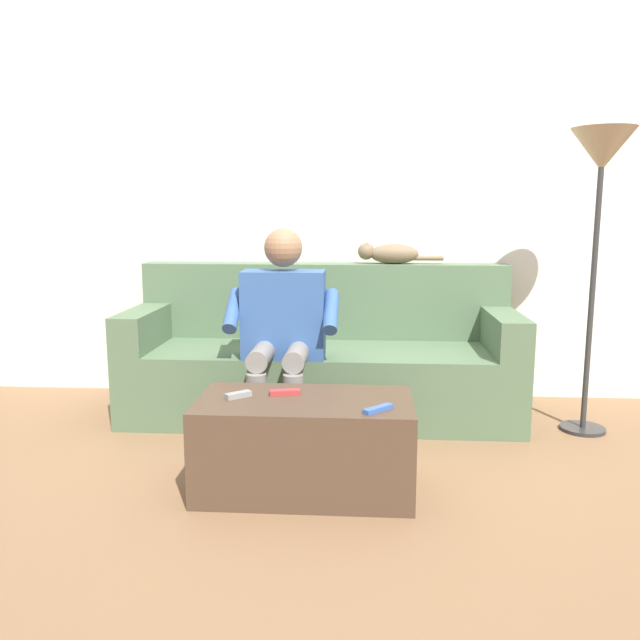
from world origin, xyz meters
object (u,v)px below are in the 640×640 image
at_px(remote_gray, 238,395).
at_px(floor_lamp, 601,171).
at_px(coffee_table, 305,444).
at_px(remote_blue, 378,409).
at_px(person_solo_seated, 282,322).
at_px(cat_on_backrest, 390,253).
at_px(couch, 322,361).
at_px(remote_red, 285,392).

relative_size(remote_gray, floor_lamp, 0.07).
height_order(coffee_table, remote_blue, remote_blue).
relative_size(person_solo_seated, remote_gray, 9.58).
height_order(remote_blue, floor_lamp, floor_lamp).
relative_size(coffee_table, remote_blue, 6.43).
height_order(cat_on_backrest, remote_gray, cat_on_backrest).
bearing_deg(floor_lamp, remote_blue, 41.14).
xyz_separation_m(couch, remote_gray, (0.29, 1.10, 0.11)).
bearing_deg(person_solo_seated, remote_gray, 81.39).
distance_m(remote_gray, floor_lamp, 2.18).
bearing_deg(person_solo_seated, coffee_table, 104.77).
bearing_deg(couch, cat_on_backrest, -148.87).
bearing_deg(remote_blue, person_solo_seated, 75.17).
bearing_deg(floor_lamp, person_solo_seated, 5.78).
bearing_deg(floor_lamp, remote_gray, 26.10).
xyz_separation_m(cat_on_backrest, floor_lamp, (-1.06, 0.48, 0.46)).
xyz_separation_m(coffee_table, person_solo_seated, (0.18, -0.69, 0.42)).
xyz_separation_m(cat_on_backrest, remote_gray, (0.69, 1.34, -0.52)).
relative_size(person_solo_seated, remote_blue, 7.75).
bearing_deg(person_solo_seated, remote_red, 98.08).
xyz_separation_m(couch, cat_on_backrest, (-0.40, -0.24, 0.63)).
relative_size(remote_blue, remote_red, 1.08).
xyz_separation_m(coffee_table, remote_gray, (0.29, -0.00, 0.21)).
relative_size(coffee_table, cat_on_backrest, 1.76).
xyz_separation_m(couch, coffee_table, (0.00, 1.10, -0.11)).
relative_size(couch, floor_lamp, 1.39).
distance_m(couch, cat_on_backrest, 0.78).
distance_m(person_solo_seated, floor_lamp, 1.82).
bearing_deg(remote_red, floor_lamp, 13.91).
distance_m(cat_on_backrest, remote_blue, 1.58).
bearing_deg(cat_on_backrest, coffee_table, 73.37).
distance_m(cat_on_backrest, remote_gray, 1.59).
height_order(cat_on_backrest, floor_lamp, floor_lamp).
xyz_separation_m(person_solo_seated, floor_lamp, (-1.64, -0.17, 0.78)).
bearing_deg(person_solo_seated, couch, -114.09).
bearing_deg(couch, coffee_table, 90.00).
bearing_deg(remote_red, remote_blue, -41.06).
distance_m(coffee_table, floor_lamp, 2.07).
relative_size(coffee_table, remote_red, 6.94).
xyz_separation_m(person_solo_seated, remote_gray, (0.10, 0.69, -0.20)).
height_order(couch, cat_on_backrest, cat_on_backrest).
bearing_deg(couch, floor_lamp, 170.60).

